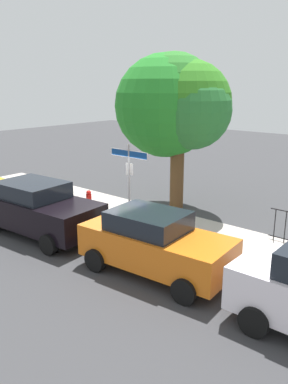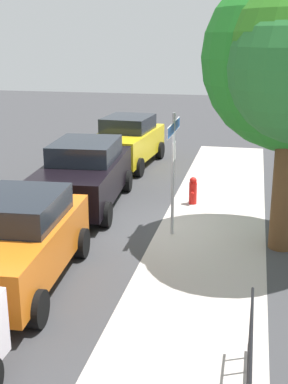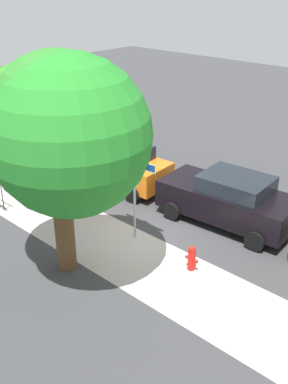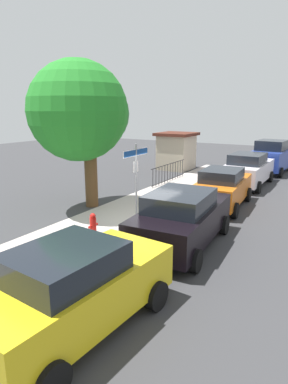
{
  "view_description": "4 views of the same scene",
  "coord_description": "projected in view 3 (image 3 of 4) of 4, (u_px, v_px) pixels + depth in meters",
  "views": [
    {
      "loc": [
        9.54,
        -9.54,
        4.94
      ],
      "look_at": [
        1.0,
        0.53,
        1.27
      ],
      "focal_mm": 36.44,
      "sensor_mm": 36.0,
      "label": 1
    },
    {
      "loc": [
        11.81,
        2.17,
        4.56
      ],
      "look_at": [
        0.83,
        -0.2,
        1.14
      ],
      "focal_mm": 48.07,
      "sensor_mm": 36.0,
      "label": 2
    },
    {
      "loc": [
        -8.26,
        9.36,
        7.65
      ],
      "look_at": [
        0.31,
        0.09,
        1.52
      ],
      "focal_mm": 42.21,
      "sensor_mm": 36.0,
      "label": 3
    },
    {
      "loc": [
        -10.2,
        -6.36,
        4.18
      ],
      "look_at": [
        1.1,
        0.46,
        0.87
      ],
      "focal_mm": 30.98,
      "sensor_mm": 36.0,
      "label": 4
    }
  ],
  "objects": [
    {
      "name": "sidewalk_strip",
      "position": [
        82.0,
        230.0,
        14.93
      ],
      "size": [
        24.0,
        2.6,
        0.0
      ],
      "primitive_type": "cube",
      "color": "#B2A7A0",
      "rests_on": "ground_plane"
    },
    {
      "name": "car_orange",
      "position": [
        120.0,
        165.0,
        17.71
      ],
      "size": [
        4.22,
        2.18,
        1.7
      ],
      "rotation": [
        0.0,
        0.0,
        0.07
      ],
      "color": "orange",
      "rests_on": "ground_plane"
    },
    {
      "name": "ground_plane",
      "position": [
        153.0,
        236.0,
        14.57
      ],
      "size": [
        60.0,
        60.0,
        0.0
      ],
      "primitive_type": "plane",
      "color": "#38383A"
    },
    {
      "name": "street_sign",
      "position": [
        134.0,
        178.0,
        13.65
      ],
      "size": [
        1.69,
        0.07,
        2.92
      ],
      "color": "#9EA0A5",
      "rests_on": "ground_plane"
    },
    {
      "name": "car_black",
      "position": [
        228.0,
        199.0,
        14.96
      ],
      "size": [
        4.68,
        2.39,
        1.78
      ],
      "rotation": [
        0.0,
        0.0,
        0.07
      ],
      "color": "black",
      "rests_on": "ground_plane"
    },
    {
      "name": "fire_hydrant",
      "position": [
        192.0,
        258.0,
        12.78
      ],
      "size": [
        0.42,
        0.22,
        0.78
      ],
      "color": "red",
      "rests_on": "ground_plane"
    },
    {
      "name": "car_white",
      "position": [
        45.0,
        137.0,
        20.54
      ],
      "size": [
        4.7,
        2.11,
        1.83
      ],
      "rotation": [
        0.0,
        0.0,
        0.0
      ],
      "color": "white",
      "rests_on": "ground_plane"
    },
    {
      "name": "shade_tree",
      "position": [
        56.0,
        130.0,
        11.08
      ],
      "size": [
        4.68,
        4.03,
        6.14
      ],
      "color": "brown",
      "rests_on": "ground_plane"
    }
  ]
}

